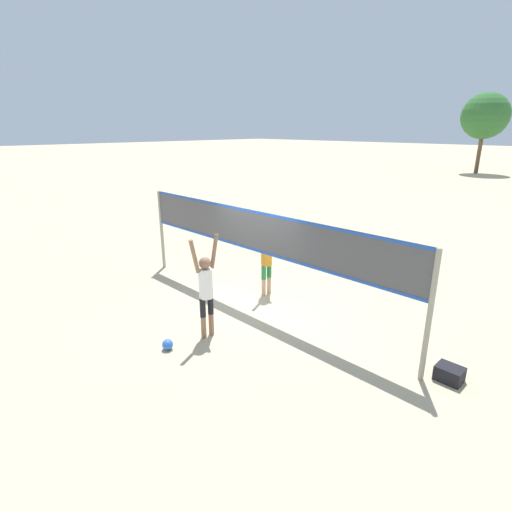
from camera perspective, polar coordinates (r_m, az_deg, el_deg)
The scene contains 7 objects.
ground_plane at distance 9.72m, azimuth 0.00°, elevation -7.29°, with size 200.00×200.00×0.00m, color #C6B28C.
volleyball_net at distance 9.11m, azimuth 0.00°, elevation 2.73°, with size 8.19×0.09×2.36m.
player_spiker at distance 8.04m, azimuth -7.18°, elevation -4.23°, with size 0.28×0.71×2.14m.
player_blocker at distance 10.07m, azimuth 1.52°, elevation -0.04°, with size 0.28×0.68×1.98m.
volleyball at distance 8.14m, azimuth -12.52°, elevation -12.25°, with size 0.21×0.21×0.21m.
gear_bag at distance 7.84m, azimuth 25.90°, elevation -14.88°, with size 0.43×0.35×0.26m.
tree_left_cluster at distance 43.01m, azimuth 29.92°, elevation 16.94°, with size 4.03×4.03×7.09m.
Camera 1 is at (6.25, -6.18, 4.15)m, focal length 28.00 mm.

